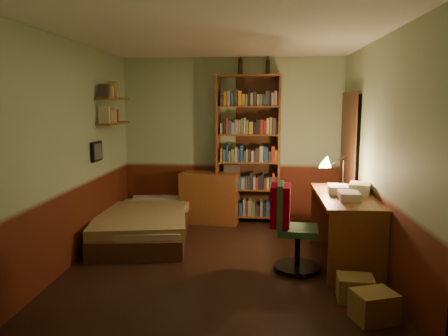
# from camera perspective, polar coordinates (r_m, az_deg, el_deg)

# --- Properties ---
(floor) EXTENTS (3.50, 4.00, 0.02)m
(floor) POSITION_cam_1_polar(r_m,az_deg,el_deg) (5.35, -0.21, -12.24)
(floor) COLOR black
(floor) RESTS_ON ground
(ceiling) EXTENTS (3.50, 4.00, 0.02)m
(ceiling) POSITION_cam_1_polar(r_m,az_deg,el_deg) (5.06, -0.23, 16.74)
(ceiling) COLOR silver
(ceiling) RESTS_ON wall_back
(wall_back) EXTENTS (3.50, 0.02, 2.60)m
(wall_back) POSITION_cam_1_polar(r_m,az_deg,el_deg) (7.04, 1.12, 3.70)
(wall_back) COLOR #93AD85
(wall_back) RESTS_ON ground
(wall_left) EXTENTS (0.02, 4.00, 2.60)m
(wall_left) POSITION_cam_1_polar(r_m,az_deg,el_deg) (5.47, -18.93, 1.90)
(wall_left) COLOR #93AD85
(wall_left) RESTS_ON ground
(wall_right) EXTENTS (0.02, 4.00, 2.60)m
(wall_right) POSITION_cam_1_polar(r_m,az_deg,el_deg) (5.20, 19.49, 1.56)
(wall_right) COLOR #93AD85
(wall_right) RESTS_ON ground
(wall_front) EXTENTS (3.50, 0.02, 2.60)m
(wall_front) POSITION_cam_1_polar(r_m,az_deg,el_deg) (3.06, -3.31, -2.46)
(wall_front) COLOR #93AD85
(wall_front) RESTS_ON ground
(doorway) EXTENTS (0.06, 0.90, 2.00)m
(doorway) POSITION_cam_1_polar(r_m,az_deg,el_deg) (6.49, 16.08, 0.30)
(doorway) COLOR black
(doorway) RESTS_ON ground
(door_trim) EXTENTS (0.02, 0.98, 2.08)m
(door_trim) POSITION_cam_1_polar(r_m,az_deg,el_deg) (6.48, 15.78, 0.31)
(door_trim) COLOR #432515
(door_trim) RESTS_ON ground
(bed) EXTENTS (1.41, 2.28, 0.64)m
(bed) POSITION_cam_1_polar(r_m,az_deg,el_deg) (6.37, -10.28, -5.89)
(bed) COLOR olive
(bed) RESTS_ON ground
(dresser) EXTENTS (0.95, 0.55, 0.80)m
(dresser) POSITION_cam_1_polar(r_m,az_deg,el_deg) (6.96, -1.84, -3.85)
(dresser) COLOR brown
(dresser) RESTS_ON ground
(mini_stereo) EXTENTS (0.25, 0.20, 0.12)m
(mini_stereo) POSITION_cam_1_polar(r_m,az_deg,el_deg) (6.97, 1.04, 0.04)
(mini_stereo) COLOR #B2B2B7
(mini_stereo) RESTS_ON dresser
(bookshelf) EXTENTS (1.01, 0.38, 2.31)m
(bookshelf) POSITION_cam_1_polar(r_m,az_deg,el_deg) (6.88, 3.22, 2.39)
(bookshelf) COLOR brown
(bookshelf) RESTS_ON ground
(bottle_left) EXTENTS (0.08, 0.08, 0.26)m
(bottle_left) POSITION_cam_1_polar(r_m,az_deg,el_deg) (6.98, 2.15, 13.05)
(bottle_left) COLOR black
(bottle_left) RESTS_ON bookshelf
(bottle_right) EXTENTS (0.07, 0.07, 0.23)m
(bottle_right) POSITION_cam_1_polar(r_m,az_deg,el_deg) (6.97, 5.75, 12.90)
(bottle_right) COLOR black
(bottle_right) RESTS_ON bookshelf
(desk) EXTENTS (0.64, 1.53, 0.82)m
(desk) POSITION_cam_1_polar(r_m,az_deg,el_deg) (5.42, 15.40, -7.64)
(desk) COLOR brown
(desk) RESTS_ON ground
(paper_stack) EXTENTS (0.32, 0.38, 0.13)m
(paper_stack) POSITION_cam_1_polar(r_m,az_deg,el_deg) (5.42, 17.31, -2.57)
(paper_stack) COLOR silver
(paper_stack) RESTS_ON desk
(desk_lamp) EXTENTS (0.26, 0.26, 0.65)m
(desk_lamp) POSITION_cam_1_polar(r_m,az_deg,el_deg) (5.75, 15.37, 0.77)
(desk_lamp) COLOR black
(desk_lamp) RESTS_ON desk
(office_chair) EXTENTS (0.51, 0.46, 0.94)m
(office_chair) POSITION_cam_1_polar(r_m,az_deg,el_deg) (5.01, 9.63, -7.99)
(office_chair) COLOR #305939
(office_chair) RESTS_ON ground
(red_jacket) EXTENTS (0.22, 0.39, 0.46)m
(red_jacket) POSITION_cam_1_polar(r_m,az_deg,el_deg) (5.05, 6.95, 0.33)
(red_jacket) COLOR #960017
(red_jacket) RESTS_ON office_chair
(wall_shelf_lower) EXTENTS (0.20, 0.90, 0.03)m
(wall_shelf_lower) POSITION_cam_1_polar(r_m,az_deg,el_deg) (6.43, -14.19, 5.69)
(wall_shelf_lower) COLOR brown
(wall_shelf_lower) RESTS_ON wall_left
(wall_shelf_upper) EXTENTS (0.20, 0.90, 0.03)m
(wall_shelf_upper) POSITION_cam_1_polar(r_m,az_deg,el_deg) (6.43, -14.30, 8.80)
(wall_shelf_upper) COLOR brown
(wall_shelf_upper) RESTS_ON wall_left
(framed_picture) EXTENTS (0.04, 0.32, 0.26)m
(framed_picture) POSITION_cam_1_polar(r_m,az_deg,el_deg) (6.02, -16.30, 2.09)
(framed_picture) COLOR black
(framed_picture) RESTS_ON wall_left
(cardboard_box_a) EXTENTS (0.43, 0.38, 0.26)m
(cardboard_box_a) POSITION_cam_1_polar(r_m,az_deg,el_deg) (4.19, 19.00, -16.70)
(cardboard_box_a) COLOR olive
(cardboard_box_a) RESTS_ON ground
(cardboard_box_b) EXTENTS (0.36, 0.30, 0.24)m
(cardboard_box_b) POSITION_cam_1_polar(r_m,az_deg,el_deg) (4.53, 16.75, -14.83)
(cardboard_box_b) COLOR olive
(cardboard_box_b) RESTS_ON ground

